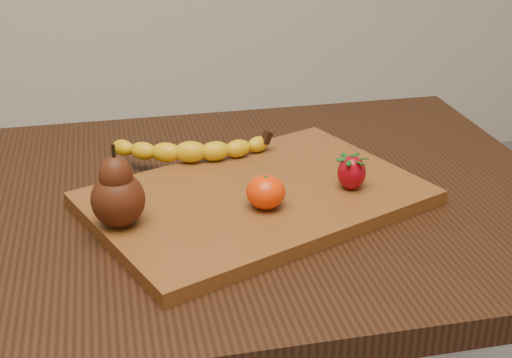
{
  "coord_description": "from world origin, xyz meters",
  "views": [
    {
      "loc": [
        -0.15,
        -0.91,
        1.23
      ],
      "look_at": [
        0.04,
        -0.04,
        0.8
      ],
      "focal_mm": 50.0,
      "sensor_mm": 36.0,
      "label": 1
    }
  ],
  "objects": [
    {
      "name": "banana",
      "position": [
        -0.03,
        0.09,
        0.8
      ],
      "size": [
        0.22,
        0.09,
        0.03
      ],
      "primitive_type": null,
      "rotation": [
        0.0,
        0.0,
        -0.15
      ],
      "color": "#E6B00A",
      "rests_on": "cutting_board"
    },
    {
      "name": "strawberry",
      "position": [
        0.18,
        -0.05,
        0.81
      ],
      "size": [
        0.05,
        0.05,
        0.05
      ],
      "primitive_type": null,
      "rotation": [
        0.0,
        0.0,
        -0.13
      ],
      "color": "#95040F",
      "rests_on": "cutting_board"
    },
    {
      "name": "table",
      "position": [
        0.0,
        0.0,
        0.66
      ],
      "size": [
        1.0,
        0.7,
        0.76
      ],
      "color": "black",
      "rests_on": "ground"
    },
    {
      "name": "cutting_board",
      "position": [
        0.04,
        -0.04,
        0.77
      ],
      "size": [
        0.53,
        0.45,
        0.02
      ],
      "primitive_type": "cube",
      "rotation": [
        0.0,
        0.0,
        0.38
      ],
      "color": "brown",
      "rests_on": "table"
    },
    {
      "name": "pear",
      "position": [
        -0.15,
        -0.09,
        0.83
      ],
      "size": [
        0.08,
        0.08,
        0.11
      ],
      "primitive_type": null,
      "rotation": [
        0.0,
        0.0,
        0.12
      ],
      "color": "#421A0A",
      "rests_on": "cutting_board"
    },
    {
      "name": "mandarin",
      "position": [
        0.05,
        -0.08,
        0.8
      ],
      "size": [
        0.06,
        0.06,
        0.04
      ],
      "primitive_type": "ellipsoid",
      "rotation": [
        0.0,
        0.0,
        0.09
      ],
      "color": "#E53402",
      "rests_on": "cutting_board"
    }
  ]
}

